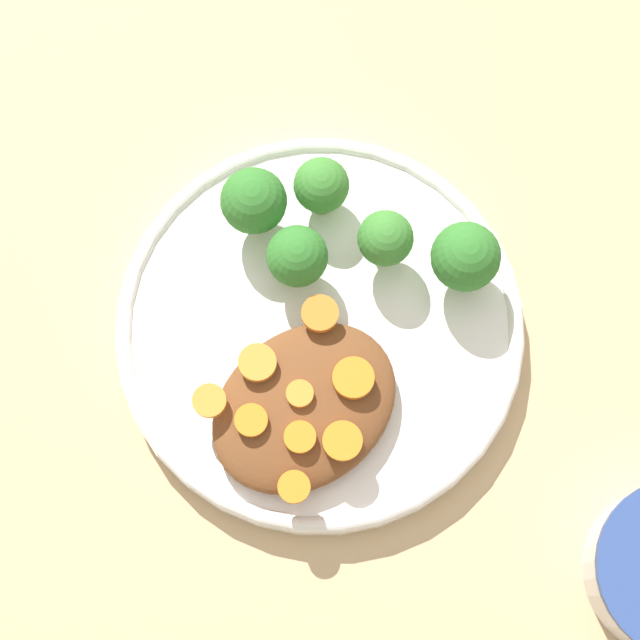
# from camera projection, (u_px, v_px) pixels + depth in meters

# --- Properties ---
(ground_plane) EXTENTS (4.00, 4.00, 0.00)m
(ground_plane) POSITION_uv_depth(u_px,v_px,m) (320.00, 334.00, 0.75)
(ground_plane) COLOR tan
(plate) EXTENTS (0.28, 0.28, 0.03)m
(plate) POSITION_uv_depth(u_px,v_px,m) (320.00, 328.00, 0.74)
(plate) COLOR white
(plate) RESTS_ON ground_plane
(stew_mound) EXTENTS (0.13, 0.10, 0.03)m
(stew_mound) POSITION_uv_depth(u_px,v_px,m) (304.00, 407.00, 0.70)
(stew_mound) COLOR brown
(stew_mound) RESTS_ON plate
(broccoli_floret_0) EXTENTS (0.04, 0.04, 0.05)m
(broccoli_floret_0) POSITION_uv_depth(u_px,v_px,m) (321.00, 186.00, 0.73)
(broccoli_floret_0) COLOR #759E51
(broccoli_floret_0) RESTS_ON plate
(broccoli_floret_1) EXTENTS (0.05, 0.05, 0.06)m
(broccoli_floret_1) POSITION_uv_depth(u_px,v_px,m) (254.00, 202.00, 0.72)
(broccoli_floret_1) COLOR #7FA85B
(broccoli_floret_1) RESTS_ON plate
(broccoli_floret_2) EXTENTS (0.04, 0.04, 0.05)m
(broccoli_floret_2) POSITION_uv_depth(u_px,v_px,m) (385.00, 239.00, 0.71)
(broccoli_floret_2) COLOR #759E51
(broccoli_floret_2) RESTS_ON plate
(broccoli_floret_3) EXTENTS (0.04, 0.04, 0.06)m
(broccoli_floret_3) POSITION_uv_depth(u_px,v_px,m) (297.00, 257.00, 0.71)
(broccoli_floret_3) COLOR #7FA85B
(broccoli_floret_3) RESTS_ON plate
(broccoli_floret_4) EXTENTS (0.05, 0.05, 0.06)m
(broccoli_floret_4) POSITION_uv_depth(u_px,v_px,m) (465.00, 257.00, 0.71)
(broccoli_floret_4) COLOR #759E51
(broccoli_floret_4) RESTS_ON plate
(carrot_slice_0) EXTENTS (0.02, 0.02, 0.01)m
(carrot_slice_0) POSITION_uv_depth(u_px,v_px,m) (300.00, 437.00, 0.68)
(carrot_slice_0) COLOR orange
(carrot_slice_0) RESTS_ON stew_mound
(carrot_slice_1) EXTENTS (0.02, 0.02, 0.00)m
(carrot_slice_1) POSITION_uv_depth(u_px,v_px,m) (251.00, 420.00, 0.69)
(carrot_slice_1) COLOR orange
(carrot_slice_1) RESTS_ON stew_mound
(carrot_slice_2) EXTENTS (0.03, 0.03, 0.00)m
(carrot_slice_2) POSITION_uv_depth(u_px,v_px,m) (342.00, 441.00, 0.68)
(carrot_slice_2) COLOR orange
(carrot_slice_2) RESTS_ON stew_mound
(carrot_slice_3) EXTENTS (0.02, 0.02, 0.01)m
(carrot_slice_3) POSITION_uv_depth(u_px,v_px,m) (320.00, 322.00, 0.70)
(carrot_slice_3) COLOR orange
(carrot_slice_3) RESTS_ON stew_mound
(carrot_slice_4) EXTENTS (0.03, 0.03, 0.01)m
(carrot_slice_4) POSITION_uv_depth(u_px,v_px,m) (353.00, 378.00, 0.69)
(carrot_slice_4) COLOR orange
(carrot_slice_4) RESTS_ON stew_mound
(carrot_slice_5) EXTENTS (0.03, 0.03, 0.01)m
(carrot_slice_5) POSITION_uv_depth(u_px,v_px,m) (260.00, 366.00, 0.69)
(carrot_slice_5) COLOR orange
(carrot_slice_5) RESTS_ON stew_mound
(carrot_slice_6) EXTENTS (0.02, 0.02, 0.01)m
(carrot_slice_6) POSITION_uv_depth(u_px,v_px,m) (294.00, 487.00, 0.67)
(carrot_slice_6) COLOR orange
(carrot_slice_6) RESTS_ON stew_mound
(carrot_slice_7) EXTENTS (0.02, 0.02, 0.01)m
(carrot_slice_7) POSITION_uv_depth(u_px,v_px,m) (300.00, 394.00, 0.69)
(carrot_slice_7) COLOR orange
(carrot_slice_7) RESTS_ON stew_mound
(carrot_slice_8) EXTENTS (0.02, 0.02, 0.01)m
(carrot_slice_8) POSITION_uv_depth(u_px,v_px,m) (213.00, 405.00, 0.69)
(carrot_slice_8) COLOR orange
(carrot_slice_8) RESTS_ON stew_mound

